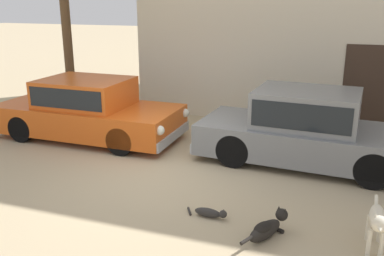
# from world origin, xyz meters

# --- Properties ---
(ground_plane) EXTENTS (80.00, 80.00, 0.00)m
(ground_plane) POSITION_xyz_m (0.00, 0.00, 0.00)
(ground_plane) COLOR tan
(parked_sedan_nearest) EXTENTS (4.39, 1.83, 1.38)m
(parked_sedan_nearest) POSITION_xyz_m (-2.45, 1.50, 0.68)
(parked_sedan_nearest) COLOR #D15619
(parked_sedan_nearest) RESTS_ON ground_plane
(parked_sedan_second) EXTENTS (4.41, 2.02, 1.46)m
(parked_sedan_second) POSITION_xyz_m (2.47, 1.51, 0.72)
(parked_sedan_second) COLOR slate
(parked_sedan_second) RESTS_ON ground_plane
(stray_dog_spotted) EXTENTS (0.53, 0.94, 0.34)m
(stray_dog_spotted) POSITION_xyz_m (2.25, -1.51, 0.15)
(stray_dog_spotted) COLOR black
(stray_dog_spotted) RESTS_ON ground_plane
(stray_dog_tan) EXTENTS (0.21, 1.02, 0.69)m
(stray_dog_tan) POSITION_xyz_m (3.61, -1.40, 0.45)
(stray_dog_tan) COLOR beige
(stray_dog_tan) RESTS_ON ground_plane
(stray_cat) EXTENTS (0.67, 0.22, 0.16)m
(stray_cat) POSITION_xyz_m (1.35, -1.24, 0.07)
(stray_cat) COLOR #2D2B28
(stray_cat) RESTS_ON ground_plane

